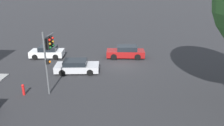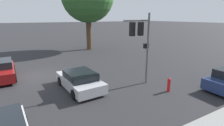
{
  "view_description": "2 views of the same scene",
  "coord_description": "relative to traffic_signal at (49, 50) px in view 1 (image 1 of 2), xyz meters",
  "views": [
    {
      "loc": [
        0.16,
        22.41,
        8.34
      ],
      "look_at": [
        0.77,
        5.15,
        2.01
      ],
      "focal_mm": 35.0,
      "sensor_mm": 36.0,
      "label": 1
    },
    {
      "loc": [
        15.03,
        -1.25,
        4.74
      ],
      "look_at": [
        2.86,
        5.77,
        1.02
      ],
      "focal_mm": 28.0,
      "sensor_mm": 36.0,
      "label": 2
    }
  ],
  "objects": [
    {
      "name": "fire_hydrant",
      "position": [
        2.04,
        0.87,
        -2.99
      ],
      "size": [
        0.22,
        0.22,
        0.92
      ],
      "color": "red",
      "rests_on": "ground_plane"
    },
    {
      "name": "crossing_car_0",
      "position": [
        3.06,
        -8.45,
        -2.83
      ],
      "size": [
        3.92,
        2.17,
        1.37
      ],
      "rotation": [
        0.0,
        0.0,
        0.05
      ],
      "color": "silver",
      "rests_on": "ground_plane"
    },
    {
      "name": "crossing_car_1",
      "position": [
        -1.29,
        -4.0,
        -2.88
      ],
      "size": [
        4.38,
        2.21,
        1.25
      ],
      "rotation": [
        0.0,
        0.0,
        3.2
      ],
      "color": "#B7B7BC",
      "rests_on": "ground_plane"
    },
    {
      "name": "traffic_signal",
      "position": [
        0.0,
        0.0,
        0.0
      ],
      "size": [
        0.52,
        2.18,
        5.01
      ],
      "rotation": [
        0.0,
        0.0,
        3.07
      ],
      "color": "#515456",
      "rests_on": "ground_plane"
    },
    {
      "name": "crossing_car_2",
      "position": [
        -6.26,
        -8.61,
        -2.78
      ],
      "size": [
        4.43,
        1.89,
        1.46
      ],
      "rotation": [
        0.0,
        0.0,
        0.01
      ],
      "color": "maroon",
      "rests_on": "ground_plane"
    },
    {
      "name": "ground_plane",
      "position": [
        -5.65,
        -6.39,
        -3.48
      ],
      "size": [
        300.0,
        300.0,
        0.0
      ],
      "primitive_type": "plane",
      "color": "#28282B"
    }
  ]
}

